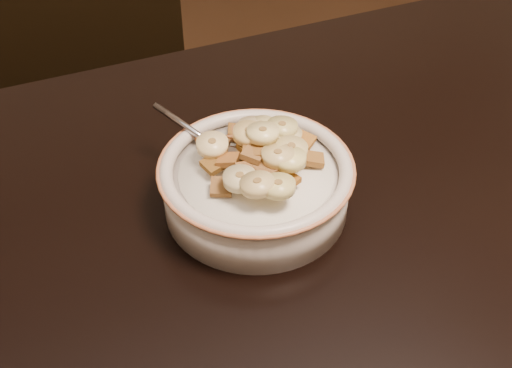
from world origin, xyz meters
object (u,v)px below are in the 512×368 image
object	(u,v)px
cereal_bowl	(256,190)
spoon	(233,158)
chair	(113,152)
table	(241,334)

from	to	relation	value
cereal_bowl	spoon	xyz separation A→B (m)	(-0.02, 0.02, 0.03)
chair	table	bearing A→B (deg)	-81.00
cereal_bowl	spoon	bearing A→B (deg)	122.03
chair	cereal_bowl	size ratio (longest dim) A/B	4.70
table	spoon	distance (m)	0.17
cereal_bowl	spoon	size ratio (longest dim) A/B	4.17
table	cereal_bowl	world-z (taller)	cereal_bowl
table	cereal_bowl	xyz separation A→B (m)	(0.06, 0.13, 0.04)
cereal_bowl	spoon	world-z (taller)	spoon
chair	cereal_bowl	xyz separation A→B (m)	(0.09, -0.55, 0.34)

